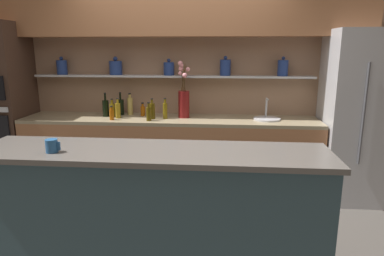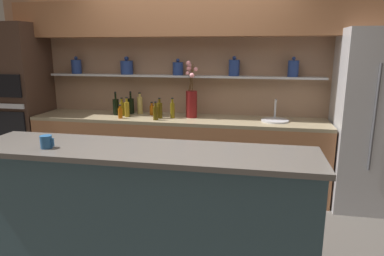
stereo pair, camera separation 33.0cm
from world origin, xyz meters
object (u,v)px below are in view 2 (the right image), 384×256
Objects in this scene: bottle_wine_3 at (116,106)px; bottle_sauce_5 at (152,110)px; bottle_oil_0 at (172,110)px; bottle_oil_1 at (160,110)px; bottle_wine_2 at (131,106)px; coffee_mug at (46,142)px; flower_vase at (191,100)px; sink_fixture at (275,119)px; bottle_sauce_7 at (120,113)px; bottle_oil_9 at (156,113)px; refrigerator at (379,121)px; bottle_oil_4 at (122,109)px; bottle_spirit_6 at (140,105)px; oven_tower at (20,104)px; bottle_oil_8 at (127,109)px.

bottle_sauce_5 is at bearing 11.64° from bottle_wine_3.
bottle_wine_3 is at bearing 174.83° from bottle_oil_0.
bottle_wine_2 reaches higher than bottle_oil_1.
bottle_sauce_5 is 1.92m from coffee_mug.
flower_vase is 1.99m from coffee_mug.
sink_fixture is 1.84m from bottle_sauce_7.
bottle_wine_3 reaches higher than bottle_sauce_5.
bottle_sauce_5 is 0.75× the size of bottle_oil_9.
refrigerator is 7.80× the size of bottle_oil_1.
bottle_sauce_7 is at bearing -136.61° from bottle_sauce_5.
bottle_oil_1 reaches higher than coffee_mug.
bottle_oil_1 is at bearing -9.65° from bottle_wine_3.
bottle_oil_1 is at bearing -176.50° from sink_fixture.
coffee_mug is at bearing -102.53° from bottle_oil_9.
bottle_oil_4 is 1.04× the size of bottle_oil_9.
bottle_oil_4 is at bearing 105.19° from bottle_sauce_7.
bottle_oil_0 is 1.50× the size of bottle_sauce_5.
bottle_wine_2 reaches higher than sink_fixture.
sink_fixture is at bearing -5.70° from bottle_spirit_6.
sink_fixture is at bearing -0.56° from bottle_wine_3.
bottle_oil_1 is at bearing -2.11° from oven_tower.
bottle_oil_1 is 0.87× the size of bottle_wine_2.
bottle_oil_8 is (0.18, -0.09, -0.01)m from bottle_wine_3.
oven_tower is at bearing 177.95° from bottle_oil_8.
oven_tower reaches higher than bottle_oil_9.
flower_vase is 3.10× the size of bottle_oil_9.
flower_vase is at bearing -10.15° from bottle_spirit_6.
coffee_mug is (0.05, -1.73, 0.05)m from bottle_oil_8.
bottle_oil_8 is at bearing -81.98° from bottle_wine_2.
bottle_oil_1 is at bearing 77.66° from coffee_mug.
bottle_wine_3 is 0.20m from bottle_oil_8.
coffee_mug is at bearing -96.43° from bottle_sauce_5.
coffee_mug is (-1.74, -1.80, 0.13)m from sink_fixture.
bottle_sauce_7 is (-0.83, -0.22, -0.15)m from flower_vase.
flower_vase reaches higher than bottle_sauce_7.
oven_tower reaches higher than bottle_wine_3.
coffee_mug reaches higher than bottle_sauce_7.
bottle_oil_0 is 1.02× the size of bottle_oil_8.
oven_tower is 3.02× the size of flower_vase.
bottle_oil_1 is 0.48m from bottle_sauce_7.
sink_fixture reaches higher than bottle_oil_8.
oven_tower is 8.23× the size of bottle_oil_1.
bottle_spirit_6 is (-0.70, 0.13, -0.11)m from flower_vase.
sink_fixture is 1.88× the size of bottle_sauce_7.
flower_vase is 0.81m from bottle_oil_8.
bottle_oil_0 is at bearing -24.14° from bottle_spirit_6.
bottle_oil_4 is 0.84× the size of bottle_spirit_6.
oven_tower is 6.53× the size of sink_fixture.
bottle_oil_9 is (0.14, -0.30, 0.02)m from bottle_sauce_5.
bottle_wine_2 reaches higher than coffee_mug.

